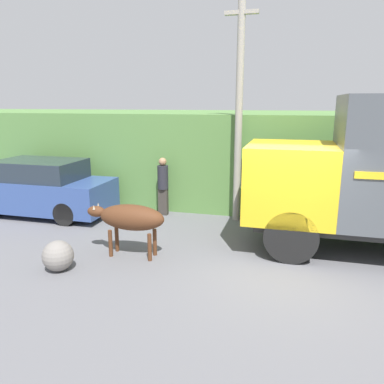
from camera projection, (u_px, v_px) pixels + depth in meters
The scene contains 8 objects.
ground_plane at pixel (284, 266), 7.91m from camera, with size 60.00×60.00×0.00m, color slate.
hillside_embankment at pixel (291, 154), 13.76m from camera, with size 32.00×6.69×3.03m.
building_backdrop at pixel (172, 157), 12.91m from camera, with size 4.89×2.70×3.02m.
brown_cow at pixel (130, 218), 8.27m from camera, with size 1.83×0.58×1.19m.
parked_suv at pixel (39, 188), 11.44m from camera, with size 4.55×1.80×1.69m.
pedestrian_on_hill at pixel (163, 183), 11.33m from camera, with size 0.33×0.33×1.77m.
utility_pole at pixel (239, 104), 10.28m from camera, with size 0.90×0.20×6.43m.
roadside_rock at pixel (58, 256), 7.65m from camera, with size 0.63×0.63×0.63m.
Camera 1 is at (0.01, -7.59, 3.37)m, focal length 35.00 mm.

